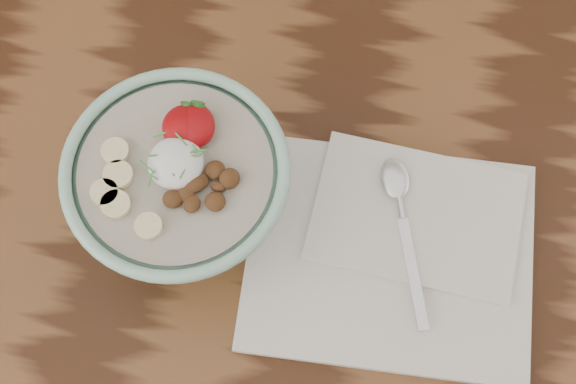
{
  "coord_description": "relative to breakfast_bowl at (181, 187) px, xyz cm",
  "views": [
    {
      "loc": [
        0.64,
        -27.74,
        152.74
      ],
      "look_at": [
        -3.36,
        -3.16,
        87.25
      ],
      "focal_mm": 50.0,
      "sensor_mm": 36.0,
      "label": 1
    }
  ],
  "objects": [
    {
      "name": "breakfast_bowl",
      "position": [
        0.0,
        0.0,
        0.0
      ],
      "size": [
        20.86,
        20.86,
        13.6
      ],
      "rotation": [
        0.0,
        0.0,
        -0.02
      ],
      "color": "#97CBB2",
      "rests_on": "table"
    },
    {
      "name": "table",
      "position": [
        13.75,
        2.35,
        -16.37
      ],
      "size": [
        160.0,
        90.0,
        75.0
      ],
      "color": "#361B0D",
      "rests_on": "ground"
    },
    {
      "name": "napkin",
      "position": [
        21.27,
        -0.64,
        -6.34
      ],
      "size": [
        28.94,
        24.01,
        1.74
      ],
      "rotation": [
        0.0,
        0.0,
        0.03
      ],
      "color": "silver",
      "rests_on": "table"
    },
    {
      "name": "spoon",
      "position": [
        21.01,
        3.77,
        -4.94
      ],
      "size": [
        7.14,
        17.72,
        0.94
      ],
      "rotation": [
        0.0,
        0.0,
        0.29
      ],
      "color": "silver",
      "rests_on": "napkin"
    }
  ]
}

